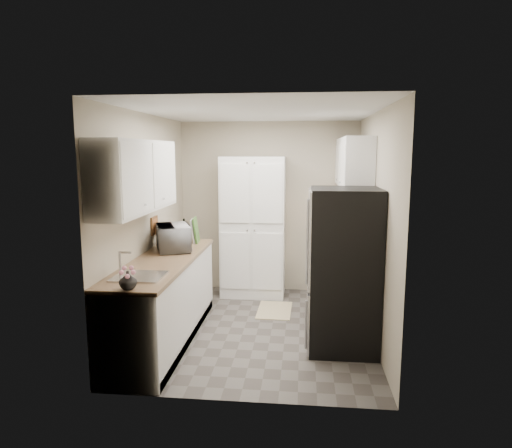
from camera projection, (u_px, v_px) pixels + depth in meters
name	position (u px, v px, depth m)	size (l,w,h in m)	color
ground	(258.00, 329.00, 5.38)	(3.20, 3.20, 0.00)	#56514C
room_shell	(256.00, 191.00, 5.12)	(2.64, 3.24, 2.52)	#B5AA92
pantry_cabinet	(253.00, 227.00, 6.54)	(0.90, 0.55, 2.00)	white
base_cabinet_left	(164.00, 302.00, 4.99)	(0.60, 2.30, 0.88)	white
countertop_left	(163.00, 261.00, 4.92)	(0.63, 2.33, 0.04)	#846647
base_cabinet_right	(337.00, 269.00, 6.38)	(0.60, 0.80, 0.88)	white
countertop_right	(338.00, 237.00, 6.31)	(0.63, 0.83, 0.04)	#846647
electric_range	(340.00, 283.00, 5.59)	(0.71, 0.78, 1.13)	#B7B7BC
refrigerator	(344.00, 270.00, 4.75)	(0.70, 0.72, 1.70)	#B7B7BC
microwave	(174.00, 238.00, 5.34)	(0.54, 0.37, 0.30)	#AFB0B5
wine_bottle	(184.00, 232.00, 5.71)	(0.07, 0.07, 0.29)	black
flower_vase	(128.00, 280.00, 3.83)	(0.15, 0.15, 0.16)	white
cutting_board	(196.00, 230.00, 5.80)	(0.02, 0.26, 0.32)	#497D33
toaster_oven	(337.00, 227.00, 6.27)	(0.34, 0.43, 0.25)	silver
fruit_basket	(338.00, 213.00, 6.25)	(0.29, 0.29, 0.12)	#FF5C20
kitchen_mat	(275.00, 310.00, 5.99)	(0.43, 0.69, 0.01)	#D1BD8D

